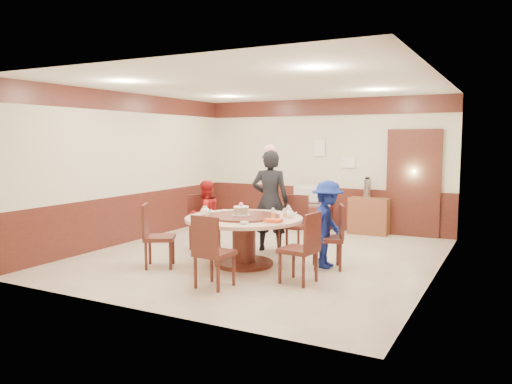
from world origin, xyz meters
The scene contains 32 objects.
room centered at (0.01, 0.01, 1.08)m, with size 6.00×6.04×2.84m.
banquet_table centered at (0.04, -0.66, 0.53)m, with size 1.80×1.80×0.78m.
chair_0 centered at (1.26, -0.24, 0.30)m, with size 0.59×0.58×0.97m.
chair_1 centered at (0.33, 0.57, 0.30)m, with size 0.45×0.46×0.97m.
chair_2 centered at (-1.12, -0.03, 0.30)m, with size 0.56×0.55×0.97m.
chair_3 centered at (-1.05, -1.37, 0.30)m, with size 0.61×0.60×0.97m.
chair_4 centered at (0.26, -1.87, 0.30)m, with size 0.46×0.47×0.97m.
chair_5 centered at (1.18, -1.15, 0.30)m, with size 0.50×0.49×0.97m.
person_standing centered at (-0.05, 0.46, 0.88)m, with size 0.64×0.42×1.76m, color black.
person_red centered at (-1.09, -0.01, 0.61)m, with size 0.60×0.46×1.23m, color #A61616.
person_blue centered at (1.22, -0.19, 0.66)m, with size 0.86×0.49×1.32m, color navy.
birthday_cake centered at (-0.01, -0.66, 0.85)m, with size 0.29×0.29×0.20m.
teapot_left centered at (-0.60, -0.76, 0.81)m, with size 0.17×0.15×0.13m, color white.
teapot_right centered at (0.68, -0.39, 0.81)m, with size 0.17×0.15×0.13m, color white.
bowl_0 centered at (-0.49, -0.33, 0.77)m, with size 0.14×0.14×0.04m, color white.
bowl_1 centered at (0.35, -1.21, 0.77)m, with size 0.12×0.12×0.04m, color white.
bowl_2 centered at (-0.40, -1.13, 0.77)m, with size 0.14×0.14×0.03m, color white.
bowl_3 centered at (0.70, -0.80, 0.77)m, with size 0.12×0.12×0.04m, color white.
bowl_4 centered at (-0.63, -0.55, 0.77)m, with size 0.15×0.15×0.04m, color white.
bowl_5 centered at (0.17, -0.09, 0.77)m, with size 0.12×0.12×0.04m, color white.
saucer_near centered at (-0.21, -1.31, 0.76)m, with size 0.18×0.18×0.01m, color white.
saucer_far centered at (0.49, -0.16, 0.76)m, with size 0.18×0.18×0.01m, color white.
shrimp_platter centered at (0.69, -0.98, 0.78)m, with size 0.30×0.20×0.06m.
bottle_0 centered at (0.54, -0.67, 0.83)m, with size 0.06×0.06×0.16m, color silver.
bottle_1 centered at (0.72, -0.63, 0.83)m, with size 0.06×0.06×0.16m, color silver.
bottle_2 centered at (0.62, -0.29, 0.83)m, with size 0.06×0.06×0.16m, color silver.
tv_stand centered at (-0.19, 2.75, 0.25)m, with size 0.85×0.45×0.50m, color #4B1E17.
television centered at (-0.19, 2.75, 0.73)m, with size 0.80×0.11×0.46m, color #949496.
side_cabinet centered at (1.07, 2.78, 0.38)m, with size 0.80×0.40×0.75m, color brown.
thermos centered at (1.02, 2.78, 0.94)m, with size 0.15×0.15×0.38m, color silver.
notice_left centered at (-0.10, 2.96, 1.75)m, with size 0.25×0.00×0.35m, color white.
notice_right centered at (0.55, 2.96, 1.45)m, with size 0.30×0.00×0.22m, color white.
Camera 1 is at (3.71, -7.26, 1.93)m, focal length 35.00 mm.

